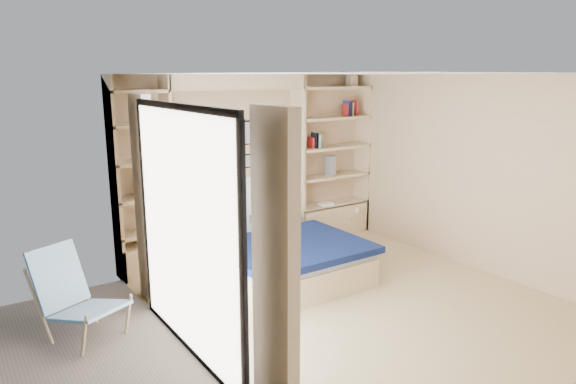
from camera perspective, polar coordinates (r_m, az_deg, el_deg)
ground at (r=5.98m, az=7.22°, el=-11.83°), size 4.50×4.50×0.00m
room_shell at (r=6.59m, az=-3.83°, el=0.49°), size 4.50×4.50×4.50m
bed at (r=6.54m, az=-1.28°, el=-6.93°), size 1.71×2.17×1.07m
photo_gallery at (r=7.08m, az=-7.25°, el=5.60°), size 1.48×0.02×0.82m
reading_lamps at (r=7.04m, az=-5.21°, el=1.45°), size 1.92×0.12×0.15m
shelf_decor at (r=7.77m, az=3.55°, el=6.91°), size 3.53×0.23×2.03m
deck_chair at (r=5.42m, az=-22.65°, el=-10.48°), size 0.85×1.03×0.90m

